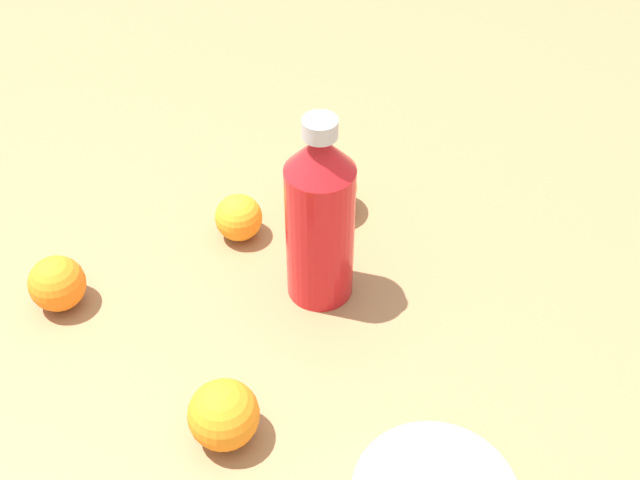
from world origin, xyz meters
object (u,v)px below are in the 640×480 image
object	(u,v)px
orange_3	(239,217)
water_bottle	(320,217)
orange_0	(57,284)
orange_1	(326,187)
orange_2	(224,415)

from	to	relation	value
orange_3	water_bottle	bearing A→B (deg)	-111.53
orange_0	orange_3	size ratio (longest dim) A/B	1.09
orange_1	orange_2	size ratio (longest dim) A/B	1.11
water_bottle	orange_3	size ratio (longest dim) A/B	4.04
water_bottle	orange_0	distance (m)	0.32
orange_1	orange_2	world-z (taller)	orange_1
water_bottle	orange_2	xyz separation A→B (m)	(-0.23, 0.02, -0.08)
water_bottle	orange_3	bearing A→B (deg)	-130.03
orange_3	orange_2	bearing A→B (deg)	-157.61
water_bottle	orange_2	bearing A→B (deg)	-22.46
water_bottle	orange_3	xyz separation A→B (m)	(0.05, 0.13, -0.08)
water_bottle	orange_1	size ratio (longest dim) A/B	3.04
orange_2	orange_3	xyz separation A→B (m)	(0.28, 0.12, -0.01)
orange_1	orange_3	bearing A→B (deg)	134.56
water_bottle	orange_1	world-z (taller)	water_bottle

